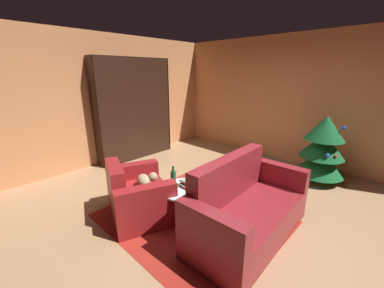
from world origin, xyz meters
The scene contains 11 objects.
ground_plane centered at (0.00, 0.00, 0.00)m, with size 6.89×6.89×0.00m, color #A67D56.
wall_back centered at (0.00, 2.69, 1.36)m, with size 5.86×0.06×2.71m, color #D58752.
wall_left centered at (-2.90, 0.00, 1.36)m, with size 0.06×5.44×2.71m, color #D58752.
area_rug centered at (0.02, -0.46, 0.00)m, with size 2.28×1.96×0.01m, color maroon.
bookshelf_unit centered at (-2.67, 0.55, 1.08)m, with size 0.33×1.82×2.25m.
armchair_red centered at (-0.60, -0.92, 0.29)m, with size 1.19×1.07×0.80m.
couch_red centered at (0.70, -0.23, 0.32)m, with size 0.87×1.76×0.96m.
coffee_table centered at (-0.08, -0.52, 0.40)m, with size 0.66×0.66×0.45m.
book_stack_on_table centered at (-0.08, -0.46, 0.49)m, with size 0.19×0.17×0.10m.
bottle_on_table centered at (-0.26, -0.56, 0.56)m, with size 0.07×0.07×0.28m.
decorated_tree centered at (0.88, 2.02, 0.63)m, with size 0.85×0.85×1.23m.
Camera 1 is at (1.96, -2.51, 1.95)m, focal length 22.00 mm.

